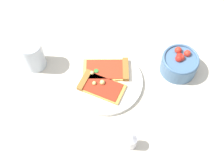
# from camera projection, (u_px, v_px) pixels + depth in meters

# --- Properties ---
(ground_plane) EXTENTS (2.40, 2.40, 0.00)m
(ground_plane) POSITION_uv_depth(u_px,v_px,m) (109.00, 75.00, 1.04)
(ground_plane) COLOR beige
(ground_plane) RESTS_ON ground
(plate) EXTENTS (0.25, 0.25, 0.01)m
(plate) POSITION_uv_depth(u_px,v_px,m) (106.00, 82.00, 1.02)
(plate) COLOR white
(plate) RESTS_ON ground_plane
(pizza_slice_near) EXTENTS (0.16, 0.09, 0.02)m
(pizza_slice_near) POSITION_uv_depth(u_px,v_px,m) (109.00, 70.00, 1.03)
(pizza_slice_near) COLOR #E5B256
(pizza_slice_near) RESTS_ON plate
(pizza_slice_far) EXTENTS (0.17, 0.13, 0.02)m
(pizza_slice_far) POSITION_uv_depth(u_px,v_px,m) (99.00, 86.00, 0.99)
(pizza_slice_far) COLOR gold
(pizza_slice_far) RESTS_ON plate
(salad_bowl) EXTENTS (0.12, 0.12, 0.08)m
(salad_bowl) POSITION_uv_depth(u_px,v_px,m) (180.00, 63.00, 1.02)
(salad_bowl) COLOR #4C7299
(salad_bowl) RESTS_ON ground_plane
(soda_glass) EXTENTS (0.08, 0.08, 0.11)m
(soda_glass) POSITION_uv_depth(u_px,v_px,m) (33.00, 56.00, 1.02)
(soda_glass) COLOR silver
(soda_glass) RESTS_ON ground_plane
(pepper_shaker) EXTENTS (0.03, 0.03, 0.07)m
(pepper_shaker) POSITION_uv_depth(u_px,v_px,m) (132.00, 141.00, 0.88)
(pepper_shaker) COLOR silver
(pepper_shaker) RESTS_ON ground_plane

